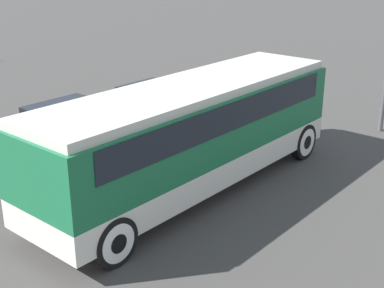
{
  "coord_description": "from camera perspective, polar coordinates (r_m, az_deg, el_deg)",
  "views": [
    {
      "loc": [
        -10.32,
        -8.76,
        6.42
      ],
      "look_at": [
        0.0,
        0.0,
        1.36
      ],
      "focal_mm": 50.0,
      "sensor_mm": 36.0,
      "label": 1
    }
  ],
  "objects": [
    {
      "name": "tour_bus",
      "position": [
        14.36,
        0.25,
        1.87
      ],
      "size": [
        10.01,
        2.66,
        3.02
      ],
      "color": "silver",
      "rests_on": "ground_plane"
    },
    {
      "name": "parked_car_near",
      "position": [
        21.31,
        -4.37,
        4.73
      ],
      "size": [
        4.02,
        1.85,
        1.28
      ],
      "color": "navy",
      "rests_on": "ground_plane"
    },
    {
      "name": "parked_car_mid",
      "position": [
        18.28,
        -12.94,
        1.93
      ],
      "size": [
        4.48,
        1.93,
        1.53
      ],
      "color": "maroon",
      "rests_on": "ground_plane"
    },
    {
      "name": "ground_plane",
      "position": [
        14.98,
        -0.0,
        -4.88
      ],
      "size": [
        120.0,
        120.0,
        0.0
      ],
      "primitive_type": "plane",
      "color": "#423F3D"
    }
  ]
}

